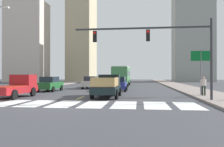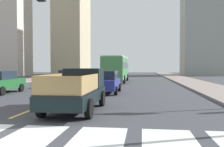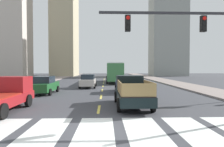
{
  "view_description": "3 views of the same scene",
  "coord_description": "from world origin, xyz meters",
  "px_view_note": "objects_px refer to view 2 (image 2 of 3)",
  "views": [
    {
      "loc": [
        4.94,
        -14.82,
        1.94
      ],
      "look_at": [
        1.26,
        15.82,
        2.11
      ],
      "focal_mm": 36.82,
      "sensor_mm": 36.0,
      "label": 1
    },
    {
      "loc": [
        5.21,
        -6.08,
        2.06
      ],
      "look_at": [
        2.59,
        14.8,
        1.45
      ],
      "focal_mm": 38.68,
      "sensor_mm": 36.0,
      "label": 2
    },
    {
      "loc": [
        0.46,
        -7.75,
        2.53
      ],
      "look_at": [
        1.13,
        14.76,
        1.87
      ],
      "focal_mm": 30.92,
      "sensor_mm": 36.0,
      "label": 3
    }
  ],
  "objects_px": {
    "city_bus": "(116,67)",
    "sedan_near_left": "(1,82)",
    "pickup_stakebed": "(78,90)",
    "sedan_far": "(106,82)",
    "sedan_near_right": "(70,79)",
    "traffic_signal_gantry": "(189,1)"
  },
  "relations": [
    {
      "from": "pickup_stakebed",
      "to": "sedan_far",
      "type": "relative_size",
      "value": 1.18
    },
    {
      "from": "sedan_far",
      "to": "sedan_near_right",
      "type": "relative_size",
      "value": 1.0
    },
    {
      "from": "city_bus",
      "to": "sedan_near_left",
      "type": "distance_m",
      "value": 16.24
    },
    {
      "from": "city_bus",
      "to": "sedan_far",
      "type": "xyz_separation_m",
      "value": [
        0.61,
        -13.23,
        -1.09
      ]
    },
    {
      "from": "pickup_stakebed",
      "to": "sedan_near_left",
      "type": "relative_size",
      "value": 1.18
    },
    {
      "from": "pickup_stakebed",
      "to": "sedan_near_right",
      "type": "distance_m",
      "value": 12.51
    },
    {
      "from": "sedan_far",
      "to": "traffic_signal_gantry",
      "type": "height_order",
      "value": "traffic_signal_gantry"
    },
    {
      "from": "city_bus",
      "to": "sedan_near_left",
      "type": "height_order",
      "value": "city_bus"
    },
    {
      "from": "sedan_near_left",
      "to": "sedan_near_right",
      "type": "bearing_deg",
      "value": 59.39
    },
    {
      "from": "pickup_stakebed",
      "to": "city_bus",
      "type": "distance_m",
      "value": 20.46
    },
    {
      "from": "city_bus",
      "to": "sedan_near_left",
      "type": "relative_size",
      "value": 2.45
    },
    {
      "from": "sedan_far",
      "to": "sedan_near_left",
      "type": "relative_size",
      "value": 1.0
    },
    {
      "from": "sedan_near_right",
      "to": "traffic_signal_gantry",
      "type": "relative_size",
      "value": 0.44
    },
    {
      "from": "pickup_stakebed",
      "to": "traffic_signal_gantry",
      "type": "xyz_separation_m",
      "value": [
        4.62,
        -2.88,
        3.3
      ]
    },
    {
      "from": "sedan_near_left",
      "to": "sedan_near_right",
      "type": "distance_m",
      "value": 6.89
    },
    {
      "from": "sedan_near_right",
      "to": "sedan_far",
      "type": "bearing_deg",
      "value": -45.66
    },
    {
      "from": "sedan_far",
      "to": "sedan_near_right",
      "type": "height_order",
      "value": "same"
    },
    {
      "from": "city_bus",
      "to": "sedan_near_right",
      "type": "bearing_deg",
      "value": -115.16
    },
    {
      "from": "sedan_far",
      "to": "sedan_near_left",
      "type": "distance_m",
      "value": 8.11
    },
    {
      "from": "sedan_far",
      "to": "sedan_near_left",
      "type": "xyz_separation_m",
      "value": [
        -8.02,
        -1.18,
        0.0
      ]
    },
    {
      "from": "city_bus",
      "to": "traffic_signal_gantry",
      "type": "bearing_deg",
      "value": -79.9
    },
    {
      "from": "pickup_stakebed",
      "to": "traffic_signal_gantry",
      "type": "distance_m",
      "value": 6.37
    }
  ]
}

